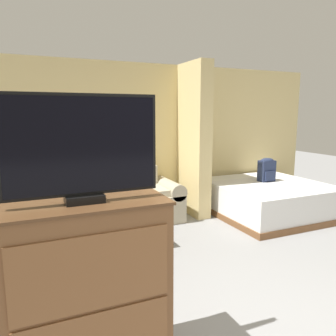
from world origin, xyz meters
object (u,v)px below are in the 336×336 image
couch (116,204)px  backpack (267,169)px  coffee_table (139,223)px  tv_dresser (88,290)px  tv (82,149)px  bed (267,198)px  table_lamp (34,180)px

couch → backpack: backpack is taller
couch → coffee_table: size_ratio=3.73×
tv_dresser → backpack: 4.38m
couch → tv_dresser: (-0.97, -2.92, 0.27)m
couch → backpack: size_ratio=5.00×
coffee_table → tv_dresser: tv_dresser is taller
couch → tv: 3.31m
coffee_table → couch: bearing=91.3°
couch → bed: couch is taller
coffee_table → backpack: (2.61, 0.60, 0.45)m
tv → bed: bearing=33.8°
tv → coffee_table: bearing=62.3°
couch → backpack: bearing=-9.3°
coffee_table → bed: size_ratio=0.29×
coffee_table → tv: size_ratio=0.58×
tv → bed: tv is taller
coffee_table → tv: (-0.99, -1.88, 1.22)m
tv → bed: 4.42m
tv → backpack: bearing=34.6°
couch → tv: bearing=-108.3°
tv → backpack: 4.45m
tv_dresser → tv: 0.94m
couch → coffee_table: 1.04m
couch → tv: size_ratio=2.17×
coffee_table → backpack: size_ratio=1.34×
coffee_table → tv_dresser: size_ratio=0.47×
coffee_table → backpack: bearing=13.0°
table_lamp → tv: (0.23, -2.87, 0.73)m
coffee_table → backpack: 2.72m
couch → tv_dresser: 3.09m
table_lamp → bed: size_ratio=0.22×
table_lamp → bed: table_lamp is taller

